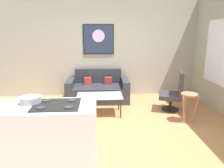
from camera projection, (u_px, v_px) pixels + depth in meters
name	position (u px, v px, depth m)	size (l,w,h in m)	color
ground	(110.00, 131.00, 4.22)	(6.40, 6.40, 0.04)	#B97A4A
back_wall	(106.00, 48.00, 6.23)	(6.40, 0.05, 2.80)	#A8A38F
couch	(98.00, 90.00, 5.98)	(1.68, 0.95, 0.82)	#2A2E35
coffee_table	(100.00, 97.00, 4.92)	(1.02, 0.58, 0.45)	silver
armchair	(175.00, 92.00, 5.14)	(0.69, 0.70, 0.96)	black
bar_stool	(189.00, 100.00, 4.48)	(0.38, 0.38, 0.62)	#AA6E4D
kitchen_counter	(38.00, 138.00, 2.94)	(1.59, 0.66, 0.96)	white
mixing_bowl	(31.00, 100.00, 2.91)	(0.29, 0.29, 0.09)	gray
wall_painting	(99.00, 39.00, 6.11)	(0.87, 0.03, 0.83)	black
window	(222.00, 53.00, 4.90)	(0.03, 1.48, 1.50)	silver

